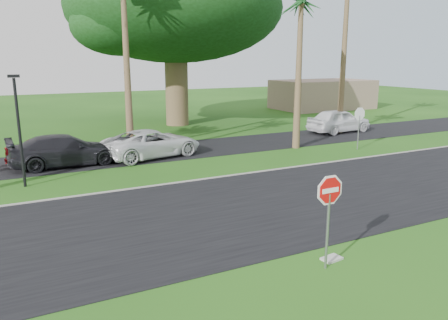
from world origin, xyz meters
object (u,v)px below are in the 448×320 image
object	(u,v)px
stop_sign_far	(359,120)
car_dark	(66,151)
stop_sign_near	(329,203)
car_minivan	(152,144)
car_pickup	(339,121)
car_red	(50,150)

from	to	relation	value
stop_sign_far	car_dark	distance (m)	16.35
stop_sign_near	car_dark	distance (m)	15.23
stop_sign_far	car_minivan	bearing A→B (deg)	-16.92
car_pickup	car_minivan	bearing A→B (deg)	92.28
stop_sign_near	car_dark	size ratio (longest dim) A/B	0.49
car_pickup	stop_sign_near	bearing A→B (deg)	133.57
stop_sign_near	car_red	xyz separation A→B (m)	(-5.08, 15.29, -1.07)
car_red	car_dark	distance (m)	0.99
stop_sign_far	car_red	world-z (taller)	stop_sign_far
stop_sign_near	car_dark	xyz separation A→B (m)	(-4.43, 14.54, -1.00)
stop_sign_far	car_minivan	distance (m)	12.02
car_dark	stop_sign_far	bearing A→B (deg)	-104.20
car_dark	car_minivan	bearing A→B (deg)	-92.36
car_red	car_pickup	xyz separation A→B (m)	(19.67, 0.90, 0.14)
stop_sign_far	car_pickup	xyz separation A→B (m)	(3.09, 5.19, -0.93)
stop_sign_near	car_pickup	size ratio (longest dim) A/B	0.53
stop_sign_near	car_minivan	xyz separation A→B (m)	(0.04, 14.49, -1.03)
car_dark	car_pickup	distance (m)	19.10
stop_sign_near	car_red	distance (m)	16.15
stop_sign_near	car_minivan	distance (m)	14.52
car_dark	car_pickup	bearing A→B (deg)	-86.71
stop_sign_near	stop_sign_far	bearing A→B (deg)	43.73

